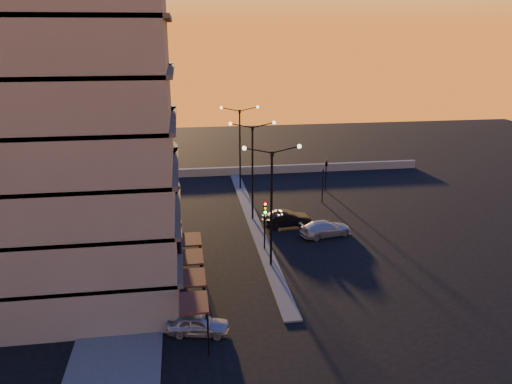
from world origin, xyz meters
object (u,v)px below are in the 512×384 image
at_px(car_hatchback, 198,324).
at_px(car_sedan, 287,219).
at_px(streetlamp_mid, 252,163).
at_px(car_wagon, 326,228).
at_px(traffic_light_main, 265,218).

height_order(car_hatchback, car_sedan, car_sedan).
xyz_separation_m(streetlamp_mid, car_wagon, (5.84, -4.83, -4.91)).
height_order(streetlamp_mid, car_sedan, streetlamp_mid).
bearing_deg(traffic_light_main, car_hatchback, -117.75).
height_order(traffic_light_main, car_wagon, traffic_light_main).
bearing_deg(car_hatchback, streetlamp_mid, -6.23).
bearing_deg(streetlamp_mid, car_sedan, -35.91).
xyz_separation_m(streetlamp_mid, traffic_light_main, (0.00, -7.13, -2.70)).
xyz_separation_m(traffic_light_main, car_wagon, (5.84, 2.30, -2.21)).
bearing_deg(traffic_light_main, car_wagon, 21.48).
relative_size(car_sedan, car_wagon, 0.95).
height_order(streetlamp_mid, car_hatchback, streetlamp_mid).
distance_m(car_sedan, car_wagon, 3.99).
distance_m(streetlamp_mid, traffic_light_main, 7.62).
distance_m(traffic_light_main, car_hatchback, 12.82).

